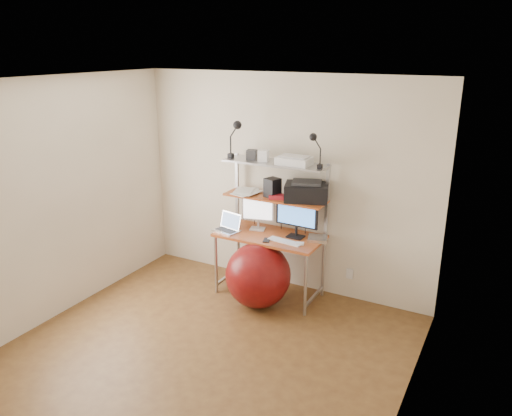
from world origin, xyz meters
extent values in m
plane|color=brown|center=(0.00, 0.00, 0.00)|extent=(3.60, 3.60, 0.00)
plane|color=white|center=(0.00, 0.00, 2.50)|extent=(3.60, 3.60, 0.00)
plane|color=beige|center=(0.00, 1.80, 1.25)|extent=(3.60, 0.00, 3.60)
plane|color=beige|center=(0.00, -1.80, 1.25)|extent=(3.60, 0.00, 3.60)
plane|color=beige|center=(-1.80, 0.00, 1.25)|extent=(0.00, 3.60, 3.60)
plane|color=beige|center=(1.80, 0.00, 1.25)|extent=(0.00, 3.60, 3.60)
cube|color=#B24E22|center=(0.00, 1.44, 0.72)|extent=(1.20, 0.60, 0.03)
cylinder|color=#A5A5A9|center=(-0.56, 1.18, 0.35)|extent=(0.04, 0.04, 0.71)
cylinder|color=#A5A5A9|center=(-0.56, 1.70, 0.35)|extent=(0.04, 0.04, 0.71)
cylinder|color=#A5A5A9|center=(0.56, 1.18, 0.35)|extent=(0.04, 0.04, 0.71)
cylinder|color=#A5A5A9|center=(0.56, 1.70, 0.35)|extent=(0.04, 0.04, 0.71)
cube|color=#A5A5A9|center=(-0.57, 1.70, 1.15)|extent=(0.03, 0.04, 0.84)
cube|color=#A5A5A9|center=(0.57, 1.70, 1.15)|extent=(0.03, 0.04, 0.84)
cube|color=#B24E22|center=(0.00, 1.57, 1.14)|extent=(1.18, 0.34, 0.02)
cube|color=#A5A5A9|center=(0.00, 1.57, 1.54)|extent=(1.18, 0.34, 0.02)
cube|color=silver|center=(0.85, 1.79, 0.30)|extent=(0.08, 0.01, 0.12)
cube|color=silver|center=(-0.20, 1.52, 0.75)|extent=(0.20, 0.17, 0.01)
cylinder|color=silver|center=(-0.20, 1.54, 0.80)|extent=(0.03, 0.03, 0.09)
cube|color=silver|center=(-0.20, 1.54, 0.99)|extent=(0.37, 0.13, 0.28)
plane|color=white|center=(-0.20, 1.53, 0.99)|extent=(0.32, 0.09, 0.34)
cube|color=black|center=(0.29, 1.50, 0.75)|extent=(0.19, 0.15, 0.01)
cylinder|color=black|center=(0.29, 1.52, 0.81)|extent=(0.03, 0.03, 0.11)
cube|color=black|center=(0.29, 1.52, 1.01)|extent=(0.50, 0.05, 0.30)
plane|color=#4385E5|center=(0.29, 1.51, 1.01)|extent=(0.45, 0.02, 0.45)
cube|color=silver|center=(-0.49, 1.30, 0.75)|extent=(0.33, 0.26, 0.01)
cube|color=#323235|center=(-0.49, 1.30, 0.76)|extent=(0.27, 0.18, 0.00)
cube|color=silver|center=(-0.47, 1.40, 0.85)|extent=(0.30, 0.12, 0.19)
plane|color=#7492C2|center=(-0.47, 1.40, 0.85)|extent=(0.27, 0.13, 0.26)
cube|color=silver|center=(0.24, 1.32, 0.75)|extent=(0.41, 0.16, 0.01)
cube|color=silver|center=(0.42, 1.33, 0.75)|extent=(0.10, 0.07, 0.02)
cube|color=silver|center=(0.54, 1.53, 0.76)|extent=(0.26, 0.26, 0.04)
cube|color=black|center=(0.05, 1.26, 0.74)|extent=(0.10, 0.14, 0.01)
cube|color=black|center=(0.36, 1.61, 1.25)|extent=(0.54, 0.45, 0.19)
cube|color=#323235|center=(0.36, 1.61, 1.36)|extent=(0.37, 0.32, 0.03)
cube|color=black|center=(-0.03, 1.55, 1.26)|extent=(0.19, 0.19, 0.22)
cube|color=#B11C27|center=(0.05, 1.51, 1.17)|extent=(0.19, 0.16, 0.05)
cube|color=silver|center=(0.23, 1.56, 1.59)|extent=(0.37, 0.24, 0.08)
cube|color=silver|center=(0.23, 1.56, 1.64)|extent=(0.31, 0.18, 0.01)
cube|color=silver|center=(-0.13, 1.54, 1.61)|extent=(0.12, 0.10, 0.12)
cube|color=#323235|center=(-0.30, 1.57, 1.60)|extent=(0.13, 0.13, 0.11)
cube|color=black|center=(-0.54, 1.51, 1.58)|extent=(0.05, 0.06, 0.05)
cylinder|color=black|center=(-0.54, 1.51, 1.70)|extent=(0.02, 0.02, 0.19)
sphere|color=black|center=(-0.44, 1.50, 1.94)|extent=(0.10, 0.10, 0.10)
cube|color=black|center=(0.54, 1.52, 1.57)|extent=(0.04, 0.05, 0.04)
cylinder|color=black|center=(0.54, 1.52, 1.68)|extent=(0.01, 0.01, 0.16)
sphere|color=black|center=(0.46, 1.51, 1.88)|extent=(0.08, 0.08, 0.08)
sphere|color=maroon|center=(0.01, 1.15, 0.36)|extent=(0.72, 0.72, 0.72)
cube|color=white|center=(-0.39, 1.59, 1.15)|extent=(0.24, 0.30, 0.00)
cube|color=white|center=(-0.37, 1.52, 1.16)|extent=(0.27, 0.32, 0.00)
cube|color=white|center=(-0.38, 1.61, 1.16)|extent=(0.25, 0.31, 0.00)
cube|color=white|center=(-0.32, 1.55, 1.17)|extent=(0.25, 0.31, 0.00)
cube|color=white|center=(-0.40, 1.57, 1.17)|extent=(0.28, 0.33, 0.00)
camera|label=1|loc=(2.34, -3.26, 2.77)|focal=35.00mm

